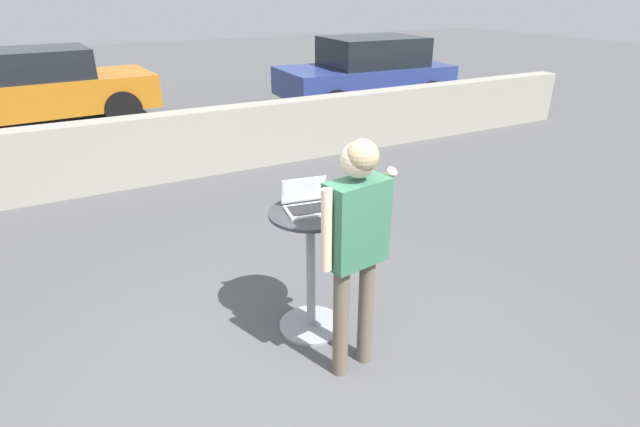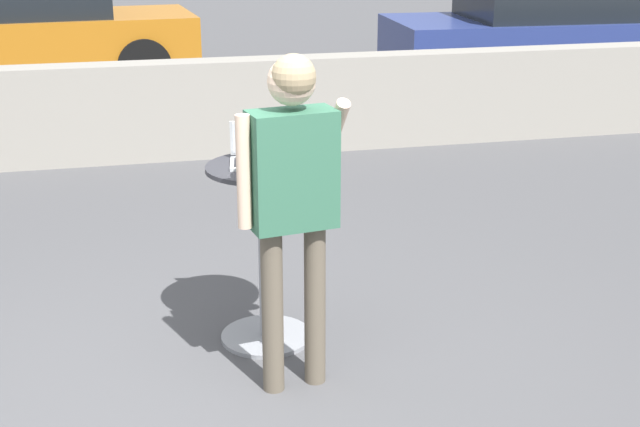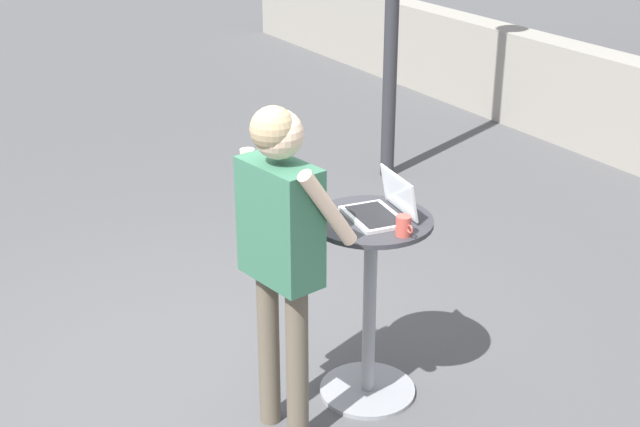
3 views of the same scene
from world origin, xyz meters
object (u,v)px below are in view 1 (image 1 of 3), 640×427
Objects in this scene: laptop at (308,203)px; coffee_mug at (338,199)px; parked_car_further_down at (367,71)px; parked_car_near_street at (39,87)px; cafe_table at (311,264)px; standing_person at (356,231)px.

laptop reaches higher than coffee_mug.
coffee_mug is (0.24, -0.04, 0.00)m from laptop.
parked_car_near_street is at bearing 169.46° from parked_car_further_down.
coffee_mug is at bearing -9.55° from laptop.
laptop is 0.24m from coffee_mug.
parked_car_further_down is at bearing 55.39° from coffee_mug.
coffee_mug is 0.03× the size of parked_car_further_down.
laptop is (0.01, 0.06, 0.50)m from cafe_table.
parked_car_further_down reaches higher than parked_car_near_street.
parked_car_further_down is (4.98, 7.51, -0.35)m from standing_person.
coffee_mug is 0.06× the size of standing_person.
cafe_table is 0.26× the size of parked_car_further_down.
standing_person is at bearing -85.79° from laptop.
standing_person is (0.05, -0.61, 0.03)m from laptop.
standing_person is (-0.19, -0.57, 0.02)m from coffee_mug.
standing_person is at bearing -78.62° from parked_car_near_street.
coffee_mug is at bearing 71.57° from standing_person.
coffee_mug reaches higher than cafe_table.
parked_car_further_down is (5.02, 6.89, -0.32)m from laptop.
parked_car_near_street is (-1.95, 8.19, -0.31)m from coffee_mug.
coffee_mug is 8.42m from parked_car_near_street.
standing_person reaches higher than coffee_mug.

